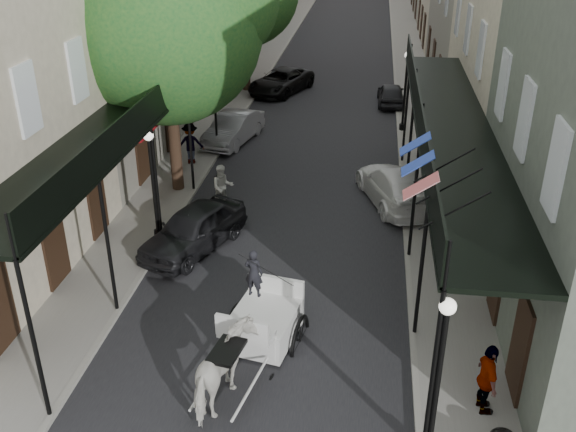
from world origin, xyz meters
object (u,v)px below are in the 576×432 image
(lamppost_right_far, at_px, (405,90))
(car_left_mid, at_px, (233,128))
(tree_near, at_px, (177,16))
(lamppost_left, at_px, (153,184))
(carriage, at_px, (269,293))
(car_left_near, at_px, (194,229))
(horse, at_px, (226,370))
(car_right_far, at_px, (391,94))
(car_right_near, at_px, (395,186))
(car_left_far, at_px, (281,81))
(pedestrian_walking, at_px, (223,187))
(lamppost_right_near, at_px, (438,377))
(pedestrian_sidewalk_right, at_px, (487,379))
(pedestrian_sidewalk_left, at_px, (190,143))

(lamppost_right_far, height_order, car_left_mid, lamppost_right_far)
(lamppost_right_far, bearing_deg, tree_near, -136.69)
(lamppost_left, relative_size, car_left_mid, 0.90)
(carriage, height_order, car_left_near, carriage)
(horse, bearing_deg, car_left_mid, -67.54)
(car_left_mid, relative_size, car_right_far, 1.20)
(tree_near, relative_size, lamppost_left, 2.60)
(carriage, xyz_separation_m, car_left_near, (-3.07, 3.98, -0.45))
(lamppost_left, height_order, car_right_far, lamppost_left)
(carriage, xyz_separation_m, car_left_mid, (-3.86, 13.82, -0.48))
(tree_near, distance_m, car_right_near, 9.72)
(lamppost_right_far, xyz_separation_m, car_left_far, (-6.70, 6.00, -1.39))
(pedestrian_walking, bearing_deg, horse, -99.98)
(car_left_mid, xyz_separation_m, car_right_near, (7.20, -5.58, 0.00))
(lamppost_right_near, distance_m, horse, 4.64)
(tree_near, xyz_separation_m, horse, (3.92, -11.18, -5.60))
(lamppost_right_far, height_order, carriage, lamppost_right_far)
(car_right_far, bearing_deg, lamppost_right_near, 89.49)
(lamppost_right_far, distance_m, car_right_far, 4.73)
(lamppost_right_near, distance_m, pedestrian_sidewalk_right, 2.13)
(lamppost_right_far, xyz_separation_m, car_left_mid, (-7.70, -2.46, -1.37))
(tree_near, bearing_deg, carriage, -62.20)
(pedestrian_sidewalk_left, bearing_deg, lamppost_right_far, -161.53)
(car_right_near, bearing_deg, lamppost_left, 8.94)
(lamppost_left, xyz_separation_m, pedestrian_sidewalk_right, (9.44, -6.65, -1.07))
(lamppost_right_near, relative_size, pedestrian_walking, 2.23)
(pedestrian_sidewalk_right, distance_m, car_left_mid, 18.50)
(horse, xyz_separation_m, car_right_near, (3.88, 10.97, -0.21))
(pedestrian_walking, relative_size, car_left_mid, 0.40)
(pedestrian_sidewalk_left, bearing_deg, carriage, 101.98)
(car_left_far, bearing_deg, car_right_near, -45.09)
(car_left_near, bearing_deg, car_left_mid, 117.24)
(lamppost_right_near, bearing_deg, carriage, 135.86)
(pedestrian_walking, bearing_deg, car_right_far, 42.74)
(car_right_far, bearing_deg, lamppost_right_far, 94.71)
(tree_near, xyz_separation_m, car_right_near, (7.80, -0.21, -5.80))
(pedestrian_sidewalk_right, xyz_separation_m, car_left_far, (-7.94, 24.65, -0.31))
(horse, height_order, car_left_near, horse)
(lamppost_right_near, height_order, car_left_mid, lamppost_right_near)
(lamppost_right_far, distance_m, horse, 19.53)
(tree_near, xyz_separation_m, pedestrian_sidewalk_left, (-0.58, 2.41, -5.51))
(lamppost_right_near, relative_size, lamppost_left, 1.00)
(lamppost_right_near, distance_m, pedestrian_sidewalk_left, 17.11)
(lamppost_right_near, xyz_separation_m, pedestrian_sidewalk_right, (1.24, 1.35, -1.07))
(pedestrian_sidewalk_right, bearing_deg, pedestrian_sidewalk_left, 28.91)
(pedestrian_walking, height_order, pedestrian_sidewalk_right, pedestrian_sidewalk_right)
(lamppost_right_far, xyz_separation_m, pedestrian_walking, (-6.65, -9.25, -1.22))
(lamppost_right_far, xyz_separation_m, pedestrian_sidewalk_right, (1.24, -18.65, -1.07))
(tree_near, relative_size, car_left_near, 2.31)
(tree_near, xyz_separation_m, car_left_mid, (0.60, 5.37, -5.81))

